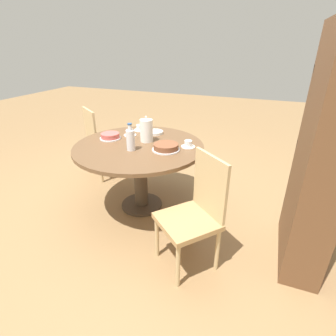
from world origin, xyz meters
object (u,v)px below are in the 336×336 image
chair_b (102,142)px  cake_second (110,136)px  bookshelf (316,162)px  coffee_pot (146,130)px  cup_c (140,128)px  chair_a (195,212)px  water_bottle (131,139)px  cup_a (130,133)px  cup_b (188,144)px  cake_main (166,147)px

chair_b → cake_second: 0.69m
bookshelf → coffee_pot: bearing=78.9°
bookshelf → cup_c: 1.90m
chair_a → water_bottle: bearing=-167.8°
chair_a → bookshelf: bookshelf is taller
cake_second → cup_a: bearing=140.9°
bookshelf → cup_b: bearing=74.7°
cup_b → cup_c: 0.77m
water_bottle → cake_main: 0.35m
chair_a → cake_main: (-0.55, -0.46, 0.28)m
chair_b → water_bottle: water_bottle is taller
bookshelf → cup_b: 1.14m
chair_a → coffee_pot: bearing=177.4°
chair_b → coffee_pot: bearing=-168.2°
bookshelf → cake_main: 1.28m
cake_second → water_bottle: bearing=60.7°
coffee_pot → cake_second: size_ratio=1.21×
cake_second → cake_main: bearing=82.7°
chair_a → cake_second: 1.34m
water_bottle → cup_c: size_ratio=1.90×
bookshelf → coffee_pot: bookshelf is taller
cake_main → coffee_pot: bearing=-119.8°
chair_b → cup_a: (0.27, 0.59, 0.28)m
water_bottle → cup_a: (-0.38, -0.22, -0.08)m
cake_second → cup_b: (-0.07, 0.86, -0.00)m
cake_second → coffee_pot: bearing=100.5°
coffee_pot → cup_a: coffee_pot is taller
cake_second → cup_c: bearing=157.8°
cup_c → chair_a: bearing=44.1°
coffee_pot → cup_a: 0.29m
cup_b → cup_c: same height
cake_main → cake_second: bearing=-97.3°
chair_b → cup_c: 0.67m
coffee_pot → cup_b: coffee_pot is taller
chair_b → bookshelf: bearing=-160.2°
water_bottle → cup_c: water_bottle is taller
chair_a → coffee_pot: 1.10m
chair_a → water_bottle: size_ratio=3.54×
cup_a → water_bottle: bearing=30.3°
cup_b → bookshelf: bearing=74.7°
chair_b → cup_a: size_ratio=6.74×
water_bottle → bookshelf: bearing=89.2°
cake_main → cake_second: cake_main is taller
cake_second → bookshelf: bearing=83.3°
water_bottle → cake_second: (-0.21, -0.37, -0.08)m
cake_main → chair_a: bearing=40.1°
cup_a → cup_c: 0.21m
coffee_pot → water_bottle: coffee_pot is taller
water_bottle → chair_b: bearing=-128.7°
chair_b → bookshelf: bookshelf is taller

